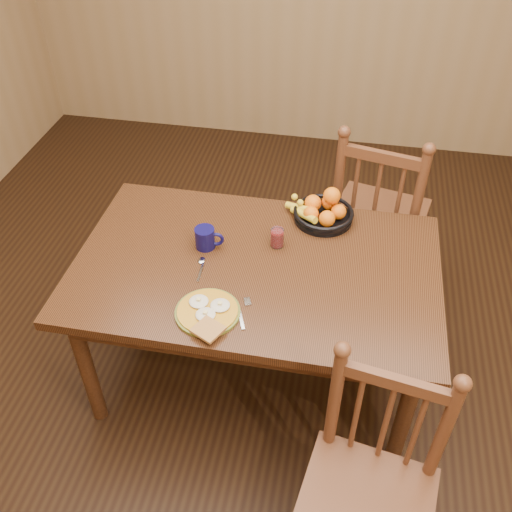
% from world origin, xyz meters
% --- Properties ---
extents(room, '(4.52, 5.02, 2.72)m').
position_xyz_m(room, '(0.00, 0.00, 1.35)').
color(room, black).
rests_on(room, ground).
extents(dining_table, '(1.60, 1.00, 0.75)m').
position_xyz_m(dining_table, '(0.00, 0.00, 0.67)').
color(dining_table, black).
rests_on(dining_table, ground).
extents(chair_far, '(0.58, 0.57, 1.08)m').
position_xyz_m(chair_far, '(0.54, 0.76, 0.53)').
color(chair_far, '#4C2C17').
rests_on(chair_far, ground).
extents(chair_near, '(0.52, 0.50, 1.00)m').
position_xyz_m(chair_near, '(0.56, -0.81, 0.49)').
color(chair_near, '#4C2C17').
rests_on(chair_near, ground).
extents(breakfast_plate, '(0.26, 0.31, 0.04)m').
position_xyz_m(breakfast_plate, '(-0.13, -0.33, 0.76)').
color(breakfast_plate, '#59601E').
rests_on(breakfast_plate, dining_table).
extents(fork, '(0.07, 0.18, 0.00)m').
position_xyz_m(fork, '(0.00, -0.29, 0.75)').
color(fork, silver).
rests_on(fork, dining_table).
extents(spoon, '(0.04, 0.16, 0.01)m').
position_xyz_m(spoon, '(-0.24, -0.05, 0.75)').
color(spoon, silver).
rests_on(spoon, dining_table).
extents(coffee_mug, '(0.13, 0.09, 0.10)m').
position_xyz_m(coffee_mug, '(-0.24, 0.08, 0.80)').
color(coffee_mug, '#0D0A3A').
rests_on(coffee_mug, dining_table).
extents(juice_glass, '(0.06, 0.06, 0.09)m').
position_xyz_m(juice_glass, '(0.07, 0.15, 0.79)').
color(juice_glass, silver).
rests_on(juice_glass, dining_table).
extents(fruit_bowl, '(0.32, 0.29, 0.17)m').
position_xyz_m(fruit_bowl, '(0.25, 0.38, 0.80)').
color(fruit_bowl, black).
rests_on(fruit_bowl, dining_table).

